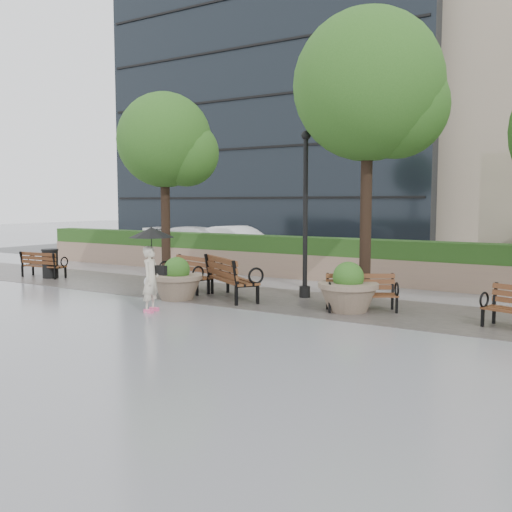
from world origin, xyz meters
The scene contains 18 objects.
ground centered at (0.00, 0.00, 0.00)m, with size 100.00×100.00×0.00m, color gray.
cobble_strip centered at (0.00, 3.00, 0.01)m, with size 28.00×3.20×0.01m, color #383330.
hedge_wall centered at (0.00, 7.00, 0.66)m, with size 24.00×0.80×1.35m.
asphalt_street centered at (0.00, 11.00, 0.00)m, with size 40.00×7.00×0.00m, color black.
bldg_glass centered at (-9.00, 22.00, 12.50)m, with size 20.00×10.00×25.00m, color black.
bench_0 centered at (-7.64, 2.58, 0.25)m, with size 1.62×0.76×0.84m.
bench_1 centered at (-1.83, 2.86, 0.28)m, with size 1.89×1.20×0.95m.
bench_2 centered at (-0.05, 2.45, 0.32)m, with size 2.12×1.76×1.08m.
bench_3 centered at (3.40, 2.64, 0.25)m, with size 1.65×1.35×0.84m.
planter_left centered at (-1.20, 1.67, 0.43)m, with size 1.30×1.30×1.09m.
planter_right centered at (3.14, 2.47, 0.45)m, with size 1.36×1.36×1.14m.
trash_bin centered at (-7.37, 2.63, 0.45)m, with size 0.54×0.54×0.90m, color black.
lamppost centered at (1.43, 3.65, 1.89)m, with size 0.28×0.28×4.28m.
tree_0 centered at (-3.54, 4.20, 4.25)m, with size 3.07×2.90×5.83m.
tree_1 centered at (3.10, 4.03, 5.14)m, with size 3.69×3.63×7.10m.
car_left centered at (-7.04, 10.17, 0.70)m, with size 1.97×4.84×1.41m, color white.
car_right centered at (-5.41, 10.69, 0.72)m, with size 1.53×4.39×1.45m, color white.
pedestrian centered at (-0.63, 0.12, 1.16)m, with size 1.04×1.04×1.90m.
Camera 1 is at (8.16, -9.42, 2.48)m, focal length 40.00 mm.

